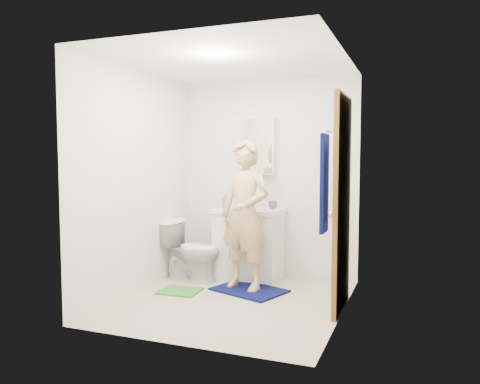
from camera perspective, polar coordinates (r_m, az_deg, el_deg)
name	(u,v)px	position (r m, az deg, el deg)	size (l,w,h in m)	color
floor	(233,302)	(4.90, -0.90, -13.24)	(2.20, 2.40, 0.02)	beige
ceiling	(232,61)	(4.77, -0.94, 15.73)	(2.20, 2.40, 0.02)	white
wall_back	(269,178)	(5.82, 3.53, 1.66)	(2.20, 0.02, 2.40)	white
wall_front	(173,192)	(3.59, -8.15, 0.04)	(2.20, 0.02, 2.40)	white
wall_left	(138,181)	(5.20, -12.36, 1.26)	(0.02, 2.40, 2.40)	white
wall_right	(345,186)	(4.39, 12.65, 0.73)	(0.02, 2.40, 2.40)	white
vanity_cabinet	(249,245)	(5.68, 1.14, -6.53)	(0.75, 0.55, 0.80)	white
countertop	(249,210)	(5.62, 1.15, -2.27)	(0.79, 0.59, 0.05)	white
sink_basin	(249,209)	(5.61, 1.15, -2.11)	(0.40, 0.40, 0.03)	white
faucet	(254,202)	(5.78, 1.75, -1.24)	(0.03, 0.03, 0.12)	silver
medicine_cabinet	(256,146)	(5.79, 1.92, 5.61)	(0.50, 0.12, 0.70)	white
mirror_panel	(254,146)	(5.74, 1.71, 5.62)	(0.46, 0.01, 0.66)	white
door	(342,203)	(4.56, 12.33, -1.34)	(0.05, 0.80, 2.05)	brown
door_knob	(332,215)	(4.26, 11.13, -2.73)	(0.07, 0.07, 0.07)	gold
towel	(324,183)	(3.84, 10.25, 1.03)	(0.03, 0.24, 0.80)	#070E49
towel_hook	(330,131)	(3.83, 10.92, 7.31)	(0.02, 0.02, 0.06)	silver
toilet	(192,250)	(5.63, -5.92, -7.07)	(0.40, 0.70, 0.72)	white
bath_mat	(249,290)	(5.23, 1.14, -11.87)	(0.74, 0.53, 0.02)	#070E49
green_rug	(180,291)	(5.23, -7.35, -11.89)	(0.42, 0.36, 0.02)	green
soap_dispenser	(225,201)	(5.66, -1.82, -1.07)	(0.08, 0.08, 0.18)	#B96556
toothbrush_cup	(273,205)	(5.63, 4.03, -1.56)	(0.11, 0.11, 0.09)	#693F8C
man	(245,215)	(5.10, 0.61, -2.80)	(0.59, 0.39, 1.63)	#D8B079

